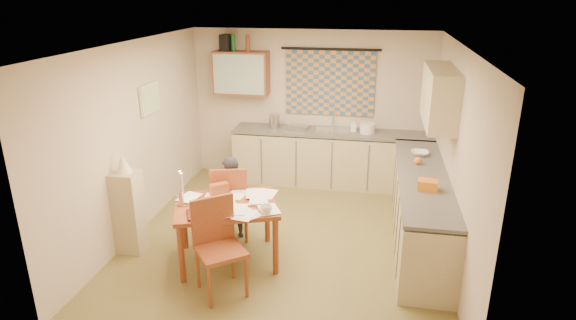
% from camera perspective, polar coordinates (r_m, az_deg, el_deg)
% --- Properties ---
extents(floor, '(4.00, 4.50, 0.02)m').
position_cam_1_polar(floor, '(6.47, -0.16, -9.13)').
color(floor, brown).
rests_on(floor, ground).
extents(ceiling, '(4.00, 4.50, 0.02)m').
position_cam_1_polar(ceiling, '(5.70, -0.18, 13.65)').
color(ceiling, white).
rests_on(ceiling, floor).
extents(wall_back, '(4.00, 0.02, 2.50)m').
position_cam_1_polar(wall_back, '(8.12, 2.81, 6.42)').
color(wall_back, beige).
rests_on(wall_back, floor).
extents(wall_front, '(4.00, 0.02, 2.50)m').
position_cam_1_polar(wall_front, '(3.94, -6.34, -8.60)').
color(wall_front, beige).
rests_on(wall_front, floor).
extents(wall_left, '(0.02, 4.50, 2.50)m').
position_cam_1_polar(wall_left, '(6.62, -17.53, 2.45)').
color(wall_left, beige).
rests_on(wall_left, floor).
extents(wall_right, '(0.02, 4.50, 2.50)m').
position_cam_1_polar(wall_right, '(5.95, 19.22, 0.34)').
color(wall_right, beige).
rests_on(wall_right, floor).
extents(window_blind, '(1.45, 0.03, 1.05)m').
position_cam_1_polar(window_blind, '(7.96, 4.98, 9.05)').
color(window_blind, '#33597C').
rests_on(window_blind, wall_back).
extents(curtain_rod, '(1.60, 0.04, 0.04)m').
position_cam_1_polar(curtain_rod, '(7.86, 5.09, 12.97)').
color(curtain_rod, black).
rests_on(curtain_rod, wall_back).
extents(wall_cabinet, '(0.90, 0.34, 0.70)m').
position_cam_1_polar(wall_cabinet, '(8.07, -5.55, 10.25)').
color(wall_cabinet, brown).
rests_on(wall_cabinet, wall_back).
extents(wall_cabinet_glass, '(0.84, 0.02, 0.64)m').
position_cam_1_polar(wall_cabinet_glass, '(7.91, -5.89, 10.05)').
color(wall_cabinet_glass, '#99B2A5').
rests_on(wall_cabinet_glass, wall_back).
extents(upper_cabinet_right, '(0.34, 1.30, 0.70)m').
position_cam_1_polar(upper_cabinet_right, '(6.30, 17.54, 7.24)').
color(upper_cabinet_right, tan).
rests_on(upper_cabinet_right, wall_right).
extents(framed_print, '(0.04, 0.50, 0.40)m').
position_cam_1_polar(framed_print, '(6.84, -16.09, 7.03)').
color(framed_print, beige).
rests_on(framed_print, wall_left).
extents(print_canvas, '(0.01, 0.42, 0.32)m').
position_cam_1_polar(print_canvas, '(6.83, -15.90, 7.02)').
color(print_canvas, white).
rests_on(print_canvas, wall_left).
extents(counter_back, '(3.30, 0.62, 0.92)m').
position_cam_1_polar(counter_back, '(8.00, 5.40, 0.19)').
color(counter_back, tan).
rests_on(counter_back, floor).
extents(counter_right, '(0.62, 2.95, 0.92)m').
position_cam_1_polar(counter_right, '(6.42, 15.41, -5.54)').
color(counter_right, tan).
rests_on(counter_right, floor).
extents(stove, '(0.56, 0.56, 0.87)m').
position_cam_1_polar(stove, '(5.46, 16.20, -10.49)').
color(stove, white).
rests_on(stove, floor).
extents(sink, '(0.59, 0.50, 0.10)m').
position_cam_1_polar(sink, '(7.87, 5.32, 3.15)').
color(sink, silver).
rests_on(sink, counter_back).
extents(tap, '(0.04, 0.04, 0.28)m').
position_cam_1_polar(tap, '(8.00, 5.42, 4.75)').
color(tap, silver).
rests_on(tap, counter_back).
extents(dish_rack, '(0.41, 0.37, 0.06)m').
position_cam_1_polar(dish_rack, '(7.92, 1.17, 3.86)').
color(dish_rack, silver).
rests_on(dish_rack, counter_back).
extents(kettle, '(0.21, 0.21, 0.24)m').
position_cam_1_polar(kettle, '(7.97, -1.62, 4.62)').
color(kettle, silver).
rests_on(kettle, counter_back).
extents(mixing_bowl, '(0.32, 0.32, 0.16)m').
position_cam_1_polar(mixing_bowl, '(7.81, 9.39, 3.75)').
color(mixing_bowl, white).
rests_on(mixing_bowl, counter_back).
extents(soap_bottle, '(0.10, 0.10, 0.20)m').
position_cam_1_polar(soap_bottle, '(7.86, 7.78, 4.09)').
color(soap_bottle, white).
rests_on(soap_bottle, counter_back).
extents(bowl, '(0.24, 0.24, 0.06)m').
position_cam_1_polar(bowl, '(6.92, 15.35, 0.78)').
color(bowl, white).
rests_on(bowl, counter_right).
extents(orange_bag, '(0.24, 0.19, 0.12)m').
position_cam_1_polar(orange_bag, '(5.75, 16.23, -2.87)').
color(orange_bag, orange).
rests_on(orange_bag, counter_right).
extents(fruit_orange, '(0.10, 0.10, 0.10)m').
position_cam_1_polar(fruit_orange, '(6.55, 15.16, -0.07)').
color(fruit_orange, orange).
rests_on(fruit_orange, counter_right).
extents(speaker, '(0.16, 0.20, 0.26)m').
position_cam_1_polar(speaker, '(8.08, -7.40, 13.63)').
color(speaker, black).
rests_on(speaker, wall_cabinet).
extents(bottle_green, '(0.08, 0.08, 0.26)m').
position_cam_1_polar(bottle_green, '(8.04, -6.51, 13.64)').
color(bottle_green, '#195926').
rests_on(bottle_green, wall_cabinet).
extents(bottle_brown, '(0.08, 0.08, 0.26)m').
position_cam_1_polar(bottle_brown, '(7.97, -4.81, 13.65)').
color(bottle_brown, brown).
rests_on(bottle_brown, wall_cabinet).
extents(dining_table, '(1.40, 1.23, 0.75)m').
position_cam_1_polar(dining_table, '(5.82, -7.18, -8.44)').
color(dining_table, maroon).
rests_on(dining_table, floor).
extents(chair_far, '(0.57, 0.57, 1.02)m').
position_cam_1_polar(chair_far, '(6.37, -6.81, -6.46)').
color(chair_far, maroon).
rests_on(chair_far, floor).
extents(chair_near, '(0.66, 0.66, 1.04)m').
position_cam_1_polar(chair_near, '(5.30, -7.97, -12.23)').
color(chair_near, maroon).
rests_on(chair_near, floor).
extents(person, '(0.63, 0.60, 1.13)m').
position_cam_1_polar(person, '(6.25, -6.78, -4.47)').
color(person, black).
rests_on(person, floor).
extents(shelf_stand, '(0.32, 0.30, 1.04)m').
position_cam_1_polar(shelf_stand, '(6.24, -18.32, -5.88)').
color(shelf_stand, tan).
rests_on(shelf_stand, floor).
extents(lampshade, '(0.20, 0.20, 0.22)m').
position_cam_1_polar(lampshade, '(6.01, -18.96, -0.43)').
color(lampshade, beige).
rests_on(lampshade, shelf_stand).
extents(letter_rack, '(0.23, 0.22, 0.16)m').
position_cam_1_polar(letter_rack, '(5.83, -8.15, -3.53)').
color(letter_rack, maroon).
rests_on(letter_rack, dining_table).
extents(mug, '(0.23, 0.23, 0.10)m').
position_cam_1_polar(mug, '(5.35, -2.64, -5.89)').
color(mug, white).
rests_on(mug, dining_table).
extents(magazine, '(0.42, 0.44, 0.03)m').
position_cam_1_polar(magazine, '(5.42, -11.91, -6.43)').
color(magazine, maroon).
rests_on(magazine, dining_table).
extents(book, '(0.31, 0.33, 0.02)m').
position_cam_1_polar(book, '(5.55, -11.38, -5.79)').
color(book, orange).
rests_on(book, dining_table).
extents(orange_box, '(0.14, 0.14, 0.04)m').
position_cam_1_polar(orange_box, '(5.40, -10.32, -6.31)').
color(orange_box, orange).
rests_on(orange_box, dining_table).
extents(eyeglasses, '(0.14, 0.09, 0.02)m').
position_cam_1_polar(eyeglasses, '(5.37, -5.86, -6.36)').
color(eyeglasses, black).
rests_on(eyeglasses, dining_table).
extents(candle_holder, '(0.08, 0.08, 0.18)m').
position_cam_1_polar(candle_holder, '(5.66, -12.54, -4.45)').
color(candle_holder, silver).
rests_on(candle_holder, dining_table).
extents(candle, '(0.03, 0.03, 0.22)m').
position_cam_1_polar(candle, '(5.57, -12.46, -2.60)').
color(candle, white).
rests_on(candle, dining_table).
extents(candle_flame, '(0.02, 0.02, 0.02)m').
position_cam_1_polar(candle_flame, '(5.56, -12.74, -1.33)').
color(candle_flame, '#FFCC66').
rests_on(candle_flame, dining_table).
extents(papers, '(1.31, 0.97, 0.03)m').
position_cam_1_polar(papers, '(5.60, -6.35, -5.20)').
color(papers, white).
rests_on(papers, dining_table).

